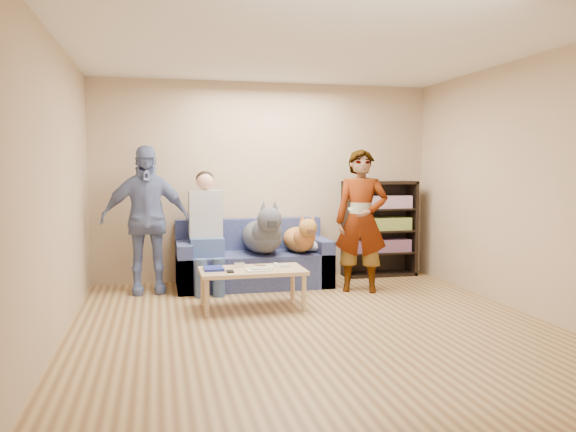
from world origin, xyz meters
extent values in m
plane|color=brown|center=(0.00, 0.00, 0.00)|extent=(5.00, 5.00, 0.00)
plane|color=white|center=(0.00, 0.00, 2.60)|extent=(5.00, 5.00, 0.00)
plane|color=tan|center=(0.00, 2.50, 1.30)|extent=(4.50, 0.00, 4.50)
plane|color=tan|center=(0.00, -2.50, 1.30)|extent=(4.50, 0.00, 4.50)
plane|color=tan|center=(-2.25, 0.00, 1.30)|extent=(0.00, 5.00, 5.00)
plane|color=tan|center=(2.25, 0.00, 1.30)|extent=(0.00, 5.00, 5.00)
ellipsoid|color=silver|center=(0.52, 1.96, 0.49)|extent=(0.38, 0.32, 0.13)
imported|color=gray|center=(0.96, 1.45, 0.85)|extent=(0.73, 0.61, 1.70)
imported|color=#6E7EB0|center=(-1.55, 1.97, 0.87)|extent=(1.05, 0.48, 1.75)
cube|color=white|center=(0.76, 1.25, 1.01)|extent=(0.04, 0.12, 0.03)
cube|color=navy|center=(-0.85, 0.99, 0.43)|extent=(0.20, 0.26, 0.03)
cube|color=white|center=(-0.40, 0.84, 0.43)|extent=(0.26, 0.20, 0.02)
cube|color=#AAA788|center=(-0.37, 0.86, 0.44)|extent=(0.22, 0.17, 0.01)
cube|color=silver|center=(-0.57, 1.06, 0.45)|extent=(0.11, 0.06, 0.05)
cube|color=white|center=(-0.17, 1.04, 0.43)|extent=(0.04, 0.13, 0.03)
cube|color=silver|center=(-0.09, 0.96, 0.43)|extent=(0.09, 0.06, 0.03)
cylinder|color=white|center=(-0.25, 0.92, 0.43)|extent=(0.07, 0.07, 0.02)
cylinder|color=white|center=(-0.25, 1.00, 0.43)|extent=(0.07, 0.07, 0.02)
cylinder|color=orange|center=(-0.47, 0.78, 0.42)|extent=(0.13, 0.06, 0.01)
cylinder|color=black|center=(-0.33, 1.12, 0.42)|extent=(0.13, 0.08, 0.01)
cube|color=black|center=(-0.70, 0.82, 0.43)|extent=(0.07, 0.12, 0.02)
cube|color=#515B93|center=(-0.25, 2.05, 0.21)|extent=(1.90, 0.85, 0.42)
cube|color=#515B93|center=(-0.25, 2.38, 0.62)|extent=(1.90, 0.18, 0.40)
cube|color=#515B93|center=(-1.11, 2.05, 0.29)|extent=(0.18, 0.85, 0.58)
cube|color=#515B93|center=(0.61, 2.05, 0.29)|extent=(0.18, 0.85, 0.58)
cube|color=#455898|center=(-0.84, 1.97, 0.53)|extent=(0.40, 0.38, 0.22)
cylinder|color=#455B98|center=(-0.94, 1.55, 0.21)|extent=(0.14, 0.14, 0.47)
cylinder|color=#394D7E|center=(-0.74, 1.55, 0.21)|extent=(0.14, 0.14, 0.47)
cube|color=#BABABF|center=(-0.84, 2.07, 0.92)|extent=(0.40, 0.24, 0.58)
sphere|color=#DB9A83|center=(-0.84, 2.07, 1.32)|extent=(0.21, 0.21, 0.21)
ellipsoid|color=black|center=(-0.84, 2.10, 1.35)|extent=(0.22, 0.22, 0.19)
ellipsoid|color=#4B4E55|center=(-0.15, 2.01, 0.63)|extent=(0.47, 0.99, 0.41)
sphere|color=#494D53|center=(-0.15, 1.68, 0.72)|extent=(0.36, 0.36, 0.36)
sphere|color=#474850|center=(-0.15, 1.51, 0.89)|extent=(0.29, 0.29, 0.29)
cube|color=black|center=(-0.15, 1.38, 0.84)|extent=(0.09, 0.14, 0.08)
cone|color=#51525C|center=(-0.22, 1.53, 1.04)|extent=(0.09, 0.09, 0.14)
cone|color=#484B52|center=(-0.08, 1.53, 1.04)|extent=(0.09, 0.09, 0.14)
cylinder|color=#474951|center=(-0.15, 2.43, 0.58)|extent=(0.05, 0.32, 0.19)
ellipsoid|color=#B66A37|center=(0.32, 2.00, 0.58)|extent=(0.36, 0.75, 0.31)
sphere|color=#B16136|center=(0.32, 1.70, 0.65)|extent=(0.27, 0.27, 0.27)
sphere|color=#B17C36|center=(0.32, 1.54, 0.77)|extent=(0.22, 0.22, 0.22)
cube|color=#54321D|center=(0.32, 1.42, 0.74)|extent=(0.07, 0.10, 0.06)
cone|color=#B85C38|center=(0.26, 1.56, 0.89)|extent=(0.07, 0.07, 0.10)
cone|color=#B27536|center=(0.38, 1.56, 0.89)|extent=(0.07, 0.07, 0.10)
cylinder|color=#B16A36|center=(0.32, 2.39, 0.54)|extent=(0.04, 0.24, 0.14)
cube|color=tan|center=(-0.45, 0.94, 0.40)|extent=(1.10, 0.60, 0.04)
cylinder|color=tan|center=(-0.95, 0.69, 0.19)|extent=(0.05, 0.05, 0.38)
cylinder|color=#D4BA82|center=(0.05, 0.69, 0.19)|extent=(0.05, 0.05, 0.38)
cylinder|color=#D6BE84|center=(-0.95, 1.19, 0.19)|extent=(0.05, 0.05, 0.38)
cylinder|color=tan|center=(0.05, 1.19, 0.19)|extent=(0.05, 0.05, 0.38)
cube|color=black|center=(1.07, 2.32, 0.65)|extent=(0.04, 0.34, 1.30)
cube|color=black|center=(2.03, 2.32, 0.65)|extent=(0.04, 0.34, 1.30)
cube|color=black|center=(1.55, 2.32, 1.28)|extent=(1.00, 0.34, 0.04)
cube|color=black|center=(1.55, 2.32, 0.02)|extent=(1.00, 0.34, 0.04)
cube|color=black|center=(1.55, 2.48, 0.65)|extent=(1.00, 0.02, 1.30)
cube|color=black|center=(1.55, 2.32, 0.32)|extent=(0.94, 0.32, 0.03)
cube|color=black|center=(1.55, 2.32, 0.62)|extent=(0.94, 0.32, 0.02)
cube|color=black|center=(1.55, 2.32, 0.92)|extent=(0.94, 0.32, 0.02)
cube|color=#B23333|center=(1.55, 2.30, 0.42)|extent=(0.84, 0.24, 0.17)
cube|color=gold|center=(1.55, 2.30, 0.72)|extent=(0.84, 0.24, 0.17)
cube|color=#994C99|center=(1.55, 2.30, 1.02)|extent=(0.84, 0.24, 0.17)
camera|label=1|loc=(-1.41, -4.84, 1.49)|focal=35.00mm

